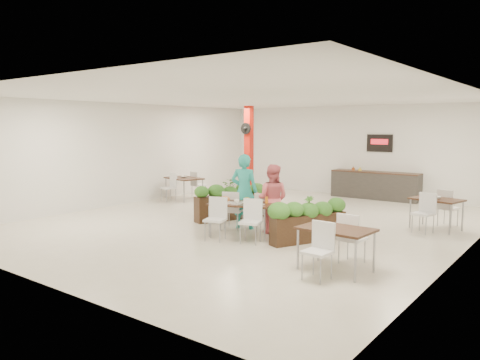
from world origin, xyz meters
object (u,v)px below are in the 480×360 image
at_px(service_counter, 375,185).
at_px(diner_woman, 272,199).
at_px(planter_right, 309,219).
at_px(side_table_a, 184,181).
at_px(side_table_c, 336,235).
at_px(planter_left, 230,200).
at_px(side_table_b, 436,204).
at_px(main_table, 241,208).
at_px(red_column, 249,150).
at_px(diner_man, 244,191).

relative_size(service_counter, diner_woman, 1.87).
bearing_deg(service_counter, planter_right, -80.46).
relative_size(side_table_a, side_table_c, 1.02).
distance_m(planter_left, side_table_b, 5.12).
xyz_separation_m(main_table, planter_left, (-1.36, 1.34, -0.11)).
bearing_deg(main_table, red_column, 124.51).
relative_size(red_column, diner_man, 1.76).
bearing_deg(side_table_c, service_counter, 110.37).
bearing_deg(service_counter, planter_left, -106.63).
xyz_separation_m(side_table_b, side_table_c, (-0.48, -4.47, 0.00)).
height_order(main_table, planter_left, planter_left).
relative_size(diner_man, side_table_c, 1.10).
bearing_deg(main_table, side_table_b, 45.00).
bearing_deg(main_table, diner_man, 120.82).
bearing_deg(diner_woman, main_table, 39.45).
bearing_deg(diner_man, service_counter, -115.50).
xyz_separation_m(red_column, main_table, (3.62, -5.27, -1.01)).
distance_m(service_counter, side_table_b, 4.82).
bearing_deg(diner_man, red_column, -73.75).
xyz_separation_m(main_table, side_table_c, (2.87, -1.12, -0.01)).
bearing_deg(side_table_b, side_table_a, -165.04).
xyz_separation_m(service_counter, planter_right, (1.13, -6.72, 0.00)).
height_order(red_column, main_table, red_column).
bearing_deg(side_table_c, planter_right, 135.27).
height_order(service_counter, planter_right, service_counter).
bearing_deg(side_table_a, diner_man, -15.01).
bearing_deg(diner_woman, diner_man, -18.76).
distance_m(diner_woman, side_table_a, 5.67).
bearing_deg(red_column, side_table_a, -116.51).
bearing_deg(side_table_c, side_table_a, 154.70).
distance_m(planter_left, planter_right, 3.01).
relative_size(main_table, side_table_c, 1.17).
relative_size(service_counter, planter_left, 1.51).
xyz_separation_m(planter_right, side_table_c, (1.37, -1.53, 0.13)).
distance_m(main_table, planter_right, 1.57).
distance_m(main_table, side_table_b, 4.74).
xyz_separation_m(red_column, side_table_c, (6.49, -6.39, -1.02)).
height_order(planter_left, side_table_b, planter_left).
distance_m(planter_left, side_table_a, 3.79).
relative_size(red_column, planter_left, 1.61).
bearing_deg(diner_woman, side_table_c, 125.44).
relative_size(service_counter, planter_right, 1.69).
bearing_deg(diner_man, planter_left, -53.85).
relative_size(main_table, diner_woman, 1.20).
distance_m(diner_woman, side_table_c, 3.04).
bearing_deg(planter_right, side_table_a, 156.93).
bearing_deg(planter_left, diner_man, -35.09).
xyz_separation_m(diner_woman, side_table_c, (2.46, -1.77, -0.18)).
bearing_deg(diner_man, side_table_a, -47.84).
bearing_deg(side_table_b, planter_right, -109.21).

